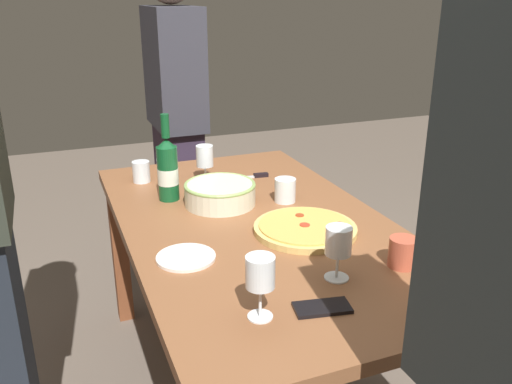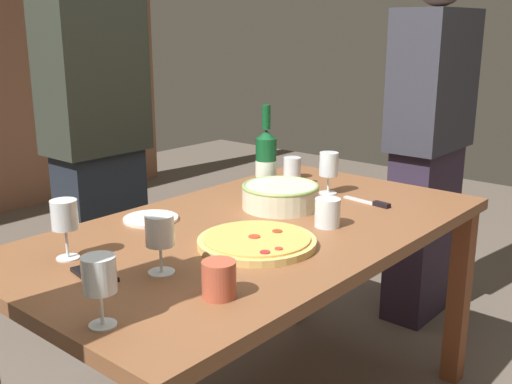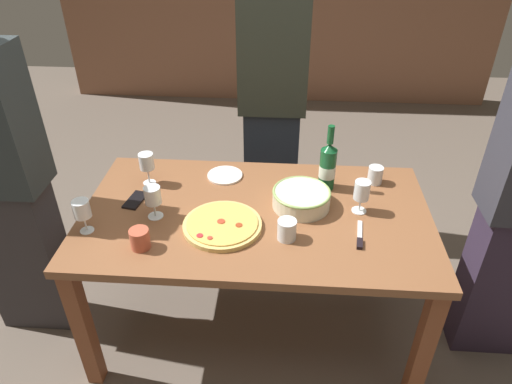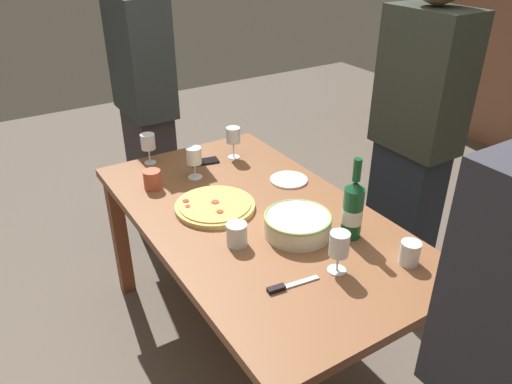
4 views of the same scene
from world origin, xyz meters
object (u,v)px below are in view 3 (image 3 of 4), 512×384
(cup_spare, at_px, (287,230))
(cell_phone, at_px, (135,200))
(pizza, at_px, (222,225))
(pizza_knife, at_px, (360,238))
(wine_glass_far_right, at_px, (362,191))
(cup_amber, at_px, (375,175))
(side_plate, at_px, (225,175))
(wine_glass_near_pizza, at_px, (147,163))
(cup_ceramic, at_px, (140,239))
(wine_bottle, at_px, (328,166))
(wine_glass_far_left, at_px, (82,211))
(serving_bowl, at_px, (301,198))
(wine_glass_by_bottle, at_px, (153,196))
(dining_table, at_px, (256,228))
(person_guest_left, at_px, (272,103))

(cup_spare, relative_size, cell_phone, 0.63)
(pizza, distance_m, pizza_knife, 0.59)
(wine_glass_far_right, xyz_separation_m, cup_spare, (-0.33, -0.22, -0.06))
(cup_amber, relative_size, side_plate, 0.49)
(wine_glass_near_pizza, distance_m, cup_ceramic, 0.50)
(wine_glass_near_pizza, distance_m, side_plate, 0.40)
(pizza, distance_m, cell_phone, 0.47)
(pizza_knife, bearing_deg, wine_bottle, 107.31)
(pizza, relative_size, wine_glass_far_right, 2.18)
(cup_spare, bearing_deg, cell_phone, 162.66)
(wine_glass_far_left, relative_size, cup_spare, 1.73)
(wine_glass_near_pizza, bearing_deg, side_plate, 13.95)
(serving_bowl, bearing_deg, wine_glass_by_bottle, -168.92)
(serving_bowl, distance_m, side_plate, 0.46)
(dining_table, height_order, cup_amber, cup_amber)
(wine_bottle, height_order, side_plate, wine_bottle)
(wine_glass_far_right, distance_m, cup_spare, 0.40)
(cell_phone, bearing_deg, cup_amber, -157.32)
(wine_glass_far_left, bearing_deg, cell_phone, 58.56)
(dining_table, bearing_deg, cell_phone, 175.19)
(dining_table, height_order, pizza, pizza)
(wine_glass_by_bottle, bearing_deg, cell_phone, 138.13)
(wine_glass_far_right, height_order, person_guest_left, person_guest_left)
(dining_table, relative_size, person_guest_left, 0.91)
(side_plate, relative_size, cell_phone, 1.25)
(cup_spare, bearing_deg, cup_amber, 47.31)
(cell_phone, height_order, pizza_knife, pizza_knife)
(wine_glass_near_pizza, relative_size, wine_glass_by_bottle, 1.06)
(wine_glass_by_bottle, relative_size, cup_ceramic, 1.76)
(person_guest_left, bearing_deg, pizza, -7.52)
(wine_glass_near_pizza, bearing_deg, serving_bowl, -10.71)
(cup_spare, bearing_deg, wine_glass_far_left, -179.19)
(wine_glass_near_pizza, relative_size, wine_glass_far_right, 1.05)
(wine_glass_by_bottle, height_order, wine_glass_far_left, same)
(cup_spare, height_order, person_guest_left, person_guest_left)
(wine_glass_near_pizza, xyz_separation_m, pizza_knife, (1.01, -0.37, -0.11))
(wine_glass_far_right, height_order, cup_ceramic, wine_glass_far_right)
(wine_glass_near_pizza, xyz_separation_m, wine_glass_far_right, (1.03, -0.16, -0.01))
(cup_amber, height_order, cup_spare, cup_spare)
(wine_glass_far_right, height_order, pizza_knife, wine_glass_far_right)
(wine_glass_far_left, relative_size, wine_glass_far_right, 0.99)
(wine_glass_far_left, height_order, cup_spare, wine_glass_far_left)
(wine_bottle, bearing_deg, wine_glass_far_left, -158.22)
(pizza, xyz_separation_m, wine_glass_far_right, (0.61, 0.17, 0.10))
(wine_glass_near_pizza, height_order, cup_amber, wine_glass_near_pizza)
(dining_table, bearing_deg, wine_glass_by_bottle, -171.87)
(wine_glass_far_right, relative_size, cell_phone, 1.11)
(wine_glass_far_right, bearing_deg, person_guest_left, 117.36)
(wine_bottle, xyz_separation_m, pizza_knife, (0.12, -0.39, -0.12))
(wine_glass_far_left, xyz_separation_m, cell_phone, (0.15, 0.24, -0.10))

